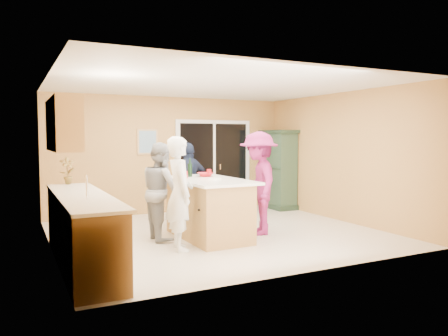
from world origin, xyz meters
name	(u,v)px	position (x,y,z in m)	size (l,w,h in m)	color
floor	(219,233)	(0.00, 0.00, 0.00)	(5.50, 5.50, 0.00)	beige
ceiling	(219,85)	(0.00, 0.00, 2.60)	(5.50, 5.00, 0.10)	silver
wall_back	(171,155)	(0.00, 2.50, 1.30)	(5.50, 0.10, 2.60)	#EFC462
wall_front	(306,169)	(0.00, -2.50, 1.30)	(5.50, 0.10, 2.60)	#EFC462
wall_left	(50,164)	(-2.75, 0.00, 1.30)	(0.10, 5.00, 2.60)	#EFC462
wall_right	(341,157)	(2.75, 0.00, 1.30)	(0.10, 5.00, 2.60)	#EFC462
left_cabinet_run	(84,233)	(-2.45, -1.05, 0.46)	(0.65, 3.05, 1.24)	#AC8143
upper_cabinets	(63,125)	(-2.58, -0.20, 1.88)	(0.35, 1.60, 0.75)	#AC8143
sliding_door	(214,165)	(1.05, 2.46, 1.05)	(1.90, 0.07, 2.10)	silver
framed_picture	(148,142)	(-0.55, 2.48, 1.60)	(0.46, 0.04, 0.56)	tan
kitchen_island	(208,210)	(-0.30, -0.21, 0.47)	(1.08, 1.93, 1.00)	#AC8143
green_hutch	(278,170)	(2.49, 1.90, 0.91)	(0.54, 1.02, 1.87)	#1F3222
woman_white	(180,193)	(-1.01, -0.74, 0.85)	(0.62, 0.41, 1.71)	silver
woman_grey	(162,191)	(-1.02, 0.06, 0.81)	(0.79, 0.61, 1.62)	#939395
woman_navy	(189,183)	(-0.13, 1.08, 0.80)	(0.93, 0.39, 1.60)	#182135
woman_magenta	(259,183)	(0.62, -0.32, 0.90)	(1.16, 0.67, 1.80)	#7E1B57
serving_bowl	(205,175)	(-0.16, 0.23, 1.03)	(0.28, 0.28, 0.07)	#B2131C
tulip_vase	(67,171)	(-2.45, 0.52, 1.16)	(0.23, 0.16, 0.44)	#AB2711
tumbler_near	(185,175)	(-0.59, 0.10, 1.06)	(0.08, 0.08, 0.12)	#B2131C
tumbler_far	(209,173)	(-0.06, 0.28, 1.06)	(0.08, 0.08, 0.12)	#B2131C
wine_bottle	(190,170)	(-0.43, 0.29, 1.13)	(0.07, 0.07, 0.32)	black
white_plate	(214,179)	(-0.22, -0.28, 1.01)	(0.23, 0.23, 0.02)	white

